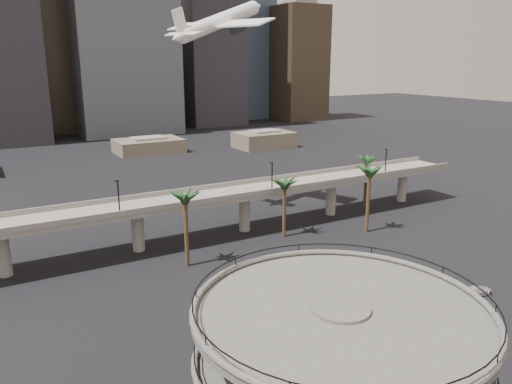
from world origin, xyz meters
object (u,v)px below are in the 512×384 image
parking_ramp (337,383)px  car_a (360,328)px  overpass (194,203)px  car_b (370,286)px  airborne_jet (220,22)px  car_c (478,291)px

parking_ramp → car_a: bearing=43.6°
overpass → car_b: 36.97m
airborne_jet → car_c: (12.11, -60.54, -41.00)m
parking_ramp → airborne_jet: 87.98m
car_c → parking_ramp: bearing=119.1°
car_a → car_b: (9.27, 8.42, 0.04)m
car_b → car_a: bearing=127.0°
overpass → car_b: bearing=-66.9°
parking_ramp → airborne_jet: (28.05, 77.06, 31.86)m
airborne_jet → car_c: 74.11m
airborne_jet → car_a: airborne_jet is taller
parking_ramp → car_b: 38.45m
car_a → parking_ramp: bearing=145.1°
parking_ramp → car_c: size_ratio=4.61×
overpass → car_c: bearing=-57.4°
overpass → airborne_jet: 41.63m
overpass → airborne_jet: airborne_jet is taller
car_b → car_c: 15.73m
parking_ramp → airborne_jet: bearing=70.0°
airborne_jet → car_b: size_ratio=6.41×
overpass → car_a: 42.70m
airborne_jet → car_b: bearing=-113.5°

